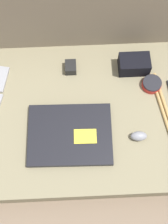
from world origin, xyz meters
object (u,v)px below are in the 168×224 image
(laptop, at_px, (70,135))
(phone_small, at_px, (0,79))
(charger_brick, at_px, (71,67))
(camera_pouch, at_px, (134,64))
(computer_mouse, at_px, (139,136))
(speaker_puck, at_px, (152,84))

(laptop, xyz_separation_m, phone_small, (-0.30, 0.27, -0.01))
(phone_small, bearing_deg, laptop, -30.59)
(phone_small, bearing_deg, charger_brick, 18.11)
(camera_pouch, xyz_separation_m, charger_brick, (-0.27, 0.01, -0.02))
(computer_mouse, relative_size, phone_small, 0.52)
(phone_small, height_order, camera_pouch, camera_pouch)
(laptop, bearing_deg, speaker_puck, 31.73)
(charger_brick, bearing_deg, speaker_puck, -15.46)
(speaker_puck, bearing_deg, charger_brick, 164.54)
(speaker_puck, relative_size, phone_small, 0.64)
(phone_small, xyz_separation_m, charger_brick, (0.31, 0.04, 0.01))
(speaker_puck, bearing_deg, camera_pouch, 128.97)
(phone_small, relative_size, camera_pouch, 0.99)
(camera_pouch, bearing_deg, charger_brick, 178.30)
(computer_mouse, height_order, charger_brick, same)
(computer_mouse, height_order, speaker_puck, computer_mouse)
(camera_pouch, relative_size, charger_brick, 2.22)
(camera_pouch, bearing_deg, phone_small, -177.27)
(laptop, relative_size, charger_brick, 5.78)
(speaker_puck, distance_m, camera_pouch, 0.11)
(charger_brick, bearing_deg, phone_small, -173.37)
(computer_mouse, distance_m, camera_pouch, 0.32)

